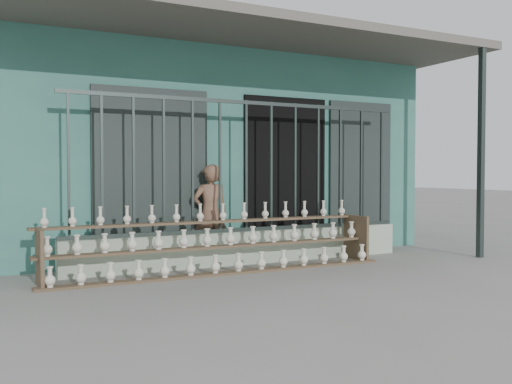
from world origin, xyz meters
name	(u,v)px	position (x,y,z in m)	size (l,w,h in m)	color
ground	(294,279)	(0.00, 0.00, 0.00)	(60.00, 60.00, 0.00)	slate
workshop_building	(177,153)	(0.00, 4.23, 1.62)	(7.40, 6.60, 3.21)	#336C60
parapet_wall	(246,247)	(0.00, 1.30, 0.23)	(5.00, 0.20, 0.45)	#A7B99F
security_fence	(246,166)	(0.00, 1.30, 1.35)	(5.00, 0.04, 1.80)	#283330
shelf_rack	(219,243)	(-0.58, 0.88, 0.36)	(4.50, 0.68, 0.85)	brown
elderly_woman	(210,214)	(-0.42, 1.57, 0.69)	(0.50, 0.33, 1.37)	brown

